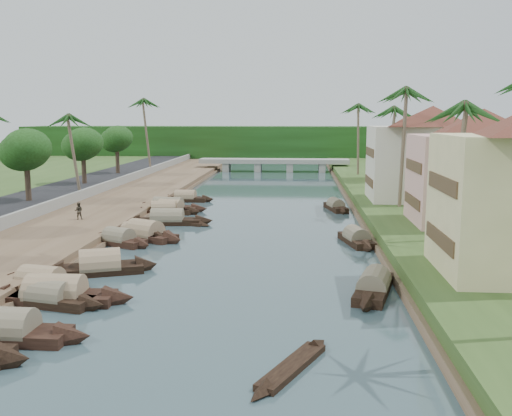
{
  "coord_description": "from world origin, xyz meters",
  "views": [
    {
      "loc": [
        4.73,
        -35.29,
        10.2
      ],
      "look_at": [
        0.86,
        15.81,
        2.0
      ],
      "focal_mm": 40.0,
      "sensor_mm": 36.0,
      "label": 1
    }
  ],
  "objects": [
    {
      "name": "ground",
      "position": [
        0.0,
        0.0,
        0.0
      ],
      "size": [
        220.0,
        220.0,
        0.0
      ],
      "primitive_type": "plane",
      "color": "#354A4F",
      "rests_on": "ground"
    },
    {
      "name": "left_bank",
      "position": [
        -16.0,
        20.0,
        0.4
      ],
      "size": [
        10.0,
        180.0,
        0.8
      ],
      "primitive_type": "cube",
      "color": "brown",
      "rests_on": "ground"
    },
    {
      "name": "right_bank",
      "position": [
        19.0,
        20.0,
        0.6
      ],
      "size": [
        16.0,
        180.0,
        1.2
      ],
      "primitive_type": "cube",
      "color": "#2F491D",
      "rests_on": "ground"
    },
    {
      "name": "road",
      "position": [
        -24.5,
        20.0,
        0.7
      ],
      "size": [
        8.0,
        180.0,
        1.4
      ],
      "primitive_type": "cube",
      "color": "black",
      "rests_on": "ground"
    },
    {
      "name": "retaining_wall",
      "position": [
        -20.2,
        20.0,
        1.35
      ],
      "size": [
        0.4,
        180.0,
        1.1
      ],
      "primitive_type": "cube",
      "color": "gray",
      "rests_on": "left_bank"
    },
    {
      "name": "treeline",
      "position": [
        0.0,
        100.0,
        4.0
      ],
      "size": [
        120.0,
        14.0,
        8.0
      ],
      "color": "black",
      "rests_on": "ground"
    },
    {
      "name": "bridge",
      "position": [
        0.0,
        72.0,
        1.72
      ],
      "size": [
        28.0,
        4.0,
        2.4
      ],
      "color": "gray",
      "rests_on": "ground"
    },
    {
      "name": "building_mid",
      "position": [
        19.99,
        14.0,
        6.13
      ],
      "size": [
        14.11,
        14.11,
        9.7
      ],
      "color": "#D49D96",
      "rests_on": "right_bank"
    },
    {
      "name": "building_far",
      "position": [
        18.99,
        28.0,
        6.38
      ],
      "size": [
        15.59,
        15.59,
        10.2
      ],
      "color": "beige",
      "rests_on": "right_bank"
    },
    {
      "name": "building_distant",
      "position": [
        19.99,
        48.0,
        5.88
      ],
      "size": [
        12.62,
        12.62,
        9.2
      ],
      "color": "beige",
      "rests_on": "right_bank"
    },
    {
      "name": "sampan_0",
      "position": [
        -8.81,
        -11.23,
        0.42
      ],
      "size": [
        8.65,
        2.1,
        2.26
      ],
      "rotation": [
        0.0,
        0.0,
        -0.02
      ],
      "color": "black",
      "rests_on": "ground"
    },
    {
      "name": "sampan_2",
      "position": [
        -8.67,
        -5.78,
        0.42
      ],
      "size": [
        9.12,
        2.24,
        2.37
      ],
      "rotation": [
        0.0,
        0.0,
        0.03
      ],
      "color": "black",
      "rests_on": "ground"
    },
    {
      "name": "sampan_3",
      "position": [
        -8.92,
        -6.24,
        0.41
      ],
      "size": [
        7.36,
        3.03,
        1.98
      ],
      "rotation": [
        0.0,
        0.0,
        -0.22
      ],
      "color": "black",
      "rests_on": "ground"
    },
    {
      "name": "sampan_4",
      "position": [
        -10.54,
        -3.51,
        0.41
      ],
      "size": [
        7.3,
        3.05,
        2.05
      ],
      "rotation": [
        0.0,
        0.0,
        -0.22
      ],
      "color": "black",
      "rests_on": "ground"
    },
    {
      "name": "sampan_5",
      "position": [
        -8.27,
        0.27,
        0.42
      ],
      "size": [
        7.89,
        4.53,
        2.44
      ],
      "rotation": [
        0.0,
        0.0,
        0.36
      ],
      "color": "black",
      "rests_on": "ground"
    },
    {
      "name": "sampan_6",
      "position": [
        -9.69,
        8.64,
        0.41
      ],
      "size": [
        6.58,
        4.26,
        2.0
      ],
      "rotation": [
        0.0,
        0.0,
        -0.46
      ],
      "color": "black",
      "rests_on": "ground"
    },
    {
      "name": "sampan_7",
      "position": [
        -8.91,
        11.07,
        0.41
      ],
      "size": [
        7.01,
        4.27,
        1.92
      ],
      "rotation": [
        0.0,
        0.0,
        -0.43
      ],
      "color": "black",
      "rests_on": "ground"
    },
    {
      "name": "sampan_8",
      "position": [
        -8.18,
        10.96,
        0.42
      ],
      "size": [
        8.02,
        5.45,
        2.46
      ],
      "rotation": [
        0.0,
        0.0,
        -0.48
      ],
      "color": "black",
      "rests_on": "ground"
    },
    {
      "name": "sampan_9",
      "position": [
        -7.83,
        17.73,
        0.42
      ],
      "size": [
        9.12,
        2.44,
        2.27
      ],
      "rotation": [
        0.0,
        0.0,
        0.08
      ],
      "color": "black",
      "rests_on": "ground"
    },
    {
      "name": "sampan_10",
      "position": [
        -9.53,
        23.27,
        0.41
      ],
      "size": [
        7.65,
        3.15,
        2.08
      ],
      "rotation": [
        0.0,
        0.0,
        0.22
      ],
      "color": "black",
      "rests_on": "ground"
    },
    {
      "name": "sampan_11",
      "position": [
        -9.01,
        24.24,
        0.41
      ],
      "size": [
        7.45,
        3.49,
        2.11
      ],
      "rotation": [
        0.0,
        0.0,
        -0.27
      ],
      "color": "black",
      "rests_on": "ground"
    },
    {
      "name": "sampan_12",
      "position": [
        -9.6,
        25.69,
        0.42
      ],
      "size": [
        9.39,
        2.94,
        2.2
      ],
      "rotation": [
        0.0,
        0.0,
        -0.14
      ],
      "color": "black",
      "rests_on": "ground"
    },
    {
      "name": "sampan_13",
      "position": [
        -9.06,
        32.68,
        0.41
      ],
      "size": [
        7.3,
        1.92,
        2.02
      ],
      "rotation": [
        0.0,
        0.0,
        -0.04
      ],
      "color": "black",
      "rests_on": "ground"
    },
    {
      "name": "sampan_14",
      "position": [
        9.17,
        -2.74,
        0.41
      ],
      "size": [
        3.57,
        8.37,
        2.03
      ],
      "rotation": [
        0.0,
        0.0,
        1.31
      ],
      "color": "black",
      "rests_on": "ground"
    },
    {
      "name": "sampan_15",
      "position": [
        9.44,
        10.51,
        0.41
      ],
      "size": [
        3.06,
        7.22,
        1.94
      ],
      "rotation": [
        0.0,
        0.0,
        1.81
      ],
      "color": "black",
      "rests_on": "ground"
    },
    {
      "name": "sampan_16",
      "position": [
        8.84,
        27.52,
        0.4
      ],
      "size": [
        2.89,
        7.19,
        1.79
      ],
      "rotation": [
        0.0,
        0.0,
        1.8
      ],
      "color": "black",
      "rests_on": "ground"
    },
    {
      "name": "canoe_0",
      "position": [
        4.54,
        -13.31,
        0.1
      ],
      "size": [
        3.69,
        6.42,
        0.88
      ],
      "rotation": [
        0.0,
        0.0,
        1.12
      ],
      "color": "black",
      "rests_on": "ground"
    },
    {
      "name": "canoe_1",
      "position": [
        -7.48,
        -4.25,
        0.1
      ],
      "size": [
        4.64,
        1.06,
        0.74
      ],
      "rotation": [
        0.0,
        0.0,
        -0.07
      ],
      "color": "black",
      "rests_on": "ground"
    },
    {
      "name": "canoe_2",
      "position": [
        -6.39,
        17.71,
        0.1
      ],
      "size": [
        6.03,
        2.84,
        0.88
      ],
      "rotation": [
        0.0,
        0.0,
        -0.34
      ],
      "color": "black",
      "rests_on": "ground"
    },
    {
      "name": "palm_1",
      "position": [
        16.0,
        6.88,
        10.85
      ],
      "size": [
        3.2,
        3.2,
        11.43
      ],
      "color": "brown",
      "rests_on": "ground"
    },
    {
      "name": "palm_2",
      "position": [
        15.0,
        22.85,
        12.59
      ],
      "size": [
        3.2,
        3.2,
        13.25
      ],
      "color": "brown",
      "rests_on": "ground"
    },
    {
      "name": "palm_3",
      "position": [
        16.0,
        39.27,
        11.08
      ],
      "size": [
        3.2,
        3.2,
        11.66
      ],
      "color": "brown",
      "rests_on": "ground"
    },
    {
      "name": "palm_6",
      "position": [
        -22.0,
        31.37,
        10.11
      ],
      "size": [
        3.2,
        3.2,
        10.45
      ],
      "color": "brown",
      "rests_on": "ground"
    },
    {
      "name": "palm_7",
      "position": [
        14.0,
        55.57,
        11.74
      ],
      "size": [
        3.2,
        3.2,
        12.36
      ],
      "color": "brown",
      "rests_on": "ground"
    },
    {
      "name": "palm_8",
      "position": [
        -20.5,
        59.14,
        12.72
      ],
      "size": [
        3.2,
        3.2,
        13.17
      ],
      "color": "brown",
      "rests_on": "ground"
    },
    {
      "name": "tree_3",
      "position": [
        -24.0,
        22.85,
        6.68
      ],
      "size": [
        4.94,
        4.94,
        7.4
      ],
      "color": "#443327",
      "rests_on": "ground"
    },
    {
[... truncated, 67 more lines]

